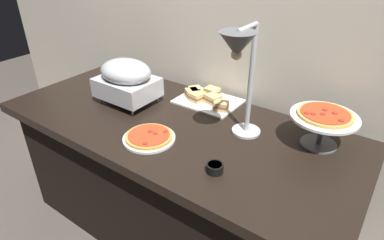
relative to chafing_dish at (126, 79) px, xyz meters
The scene contains 10 objects.
ground_plane 0.97m from the chafing_dish, ahead, with size 8.00×8.00×0.00m, color #4C443D.
back_wall 0.66m from the chafing_dish, 52.75° to the left, with size 4.40×0.04×2.40m, color beige.
buffet_table 0.63m from the chafing_dish, ahead, with size 1.90×0.84×0.76m.
chafing_dish is the anchor object (origin of this frame).
heat_lamp 0.76m from the chafing_dish, ahead, with size 0.15×0.30×0.54m.
pizza_plate_front 0.45m from the chafing_dish, 32.21° to the right, with size 0.25×0.25×0.03m.
pizza_plate_center 1.05m from the chafing_dish, 10.49° to the left, with size 0.30×0.30×0.17m.
sandwich_platter 0.47m from the chafing_dish, 35.86° to the left, with size 0.35×0.27×0.06m.
sauce_cup_near 0.80m from the chafing_dish, 18.95° to the right, with size 0.07×0.07×0.04m.
sauce_cup_far 0.38m from the chafing_dish, 153.68° to the left, with size 0.06×0.06×0.04m.
Camera 1 is at (0.93, -1.14, 1.60)m, focal length 30.40 mm.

